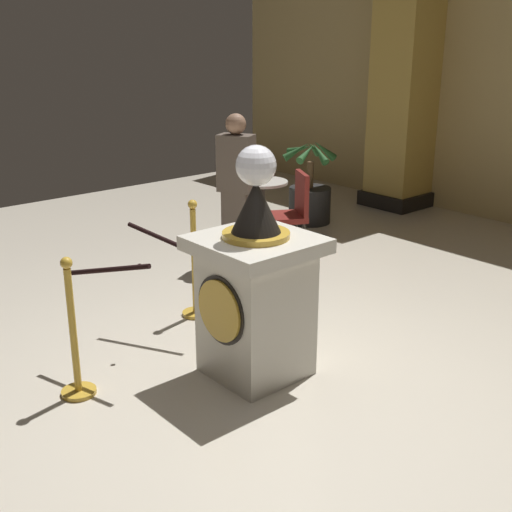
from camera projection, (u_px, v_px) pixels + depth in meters
The scene contains 10 objects.
ground_plane at pixel (266, 374), 4.84m from camera, with size 12.04×12.04×0.00m, color beige.
pedestal_clock at pixel (255, 289), 4.66m from camera, with size 0.78×0.78×1.67m.
stanchion_near at pixel (195, 276), 5.73m from camera, with size 0.24×0.24×1.05m.
stanchion_far at pixel (75, 348), 4.47m from camera, with size 0.24×0.24×1.00m.
velvet_rope at pixel (139, 255), 4.96m from camera, with size 1.00×1.02×0.22m.
column_left at pixel (405, 84), 8.97m from camera, with size 0.84×0.84×3.41m.
potted_palm_left at pixel (310, 197), 8.56m from camera, with size 0.74×0.68×1.10m.
bystander_guest at pixel (236, 186), 6.91m from camera, with size 0.42×0.36×1.59m.
cafe_table at pixel (263, 205), 7.58m from camera, with size 0.57×0.57×0.76m.
cafe_chair_red at pixel (293, 208), 7.08m from camera, with size 0.55×0.55×0.96m.
Camera 1 is at (3.20, -2.87, 2.39)m, focal length 46.46 mm.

